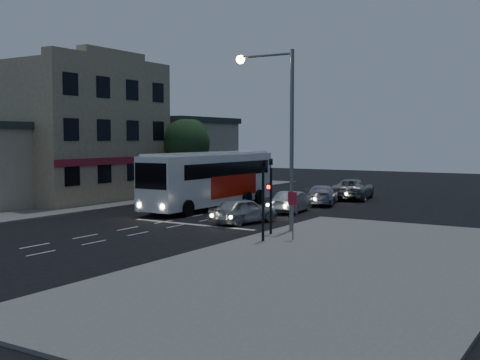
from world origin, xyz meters
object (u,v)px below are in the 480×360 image
Objects in this scene: tour_bus at (210,178)px; streetlight at (280,119)px; traffic_signal_side at (263,190)px; car_sedan_b at (322,195)px; traffic_signal_main at (271,187)px; street_tree at (186,141)px; car_sedan_a at (292,202)px; car_sedan_c at (353,189)px; car_suv at (243,211)px; regulatory_sign at (293,208)px.

streetlight is (8.79, -6.57, 3.68)m from tour_bus.
tour_bus is 13.95m from traffic_signal_side.
car_sedan_b is 14.14m from streetlight.
traffic_signal_main reaches higher than tour_bus.
streetlight is at bearing -37.10° from tour_bus.
tour_bus is 1.38× the size of streetlight.
traffic_signal_main is at bearing -42.03° from street_tree.
tour_bus reaches higher than car_sedan_a.
car_sedan_c reaches higher than car_sedan_a.
car_suv is at bearing 153.08° from streetlight.
car_sedan_a is at bearing 9.37° from tour_bus.
car_suv is 1.03× the size of car_sedan_a.
streetlight is 20.19m from street_tree.
car_sedan_a is at bearing 116.86° from regulatory_sign.
street_tree is at bearing 136.86° from tour_bus.
regulatory_sign is at bearing 43.92° from traffic_signal_side.
tour_bus is at bearing 143.25° from streetlight.
regulatory_sign is (1.00, 0.96, -0.82)m from traffic_signal_side.
tour_bus is 5.94m from car_sedan_a.
car_sedan_b is (-0.21, 11.18, -0.02)m from car_suv.
regulatory_sign reaches higher than car_sedan_b.
regulatory_sign is at bearing 91.88° from car_sedan_b.
regulatory_sign is 23.40m from street_tree.
regulatory_sign reaches higher than car_sedan_c.
car_sedan_c is 14.04m from street_tree.
regulatory_sign is at bearing -30.84° from traffic_signal_main.
car_sedan_c is 1.38× the size of traffic_signal_side.
street_tree is at bearing -29.25° from car_suv.
car_sedan_b is (5.43, 6.21, -1.35)m from tour_bus.
traffic_signal_main is at bearing 86.91° from car_sedan_b.
tour_bus is 8.37m from car_sedan_b.
traffic_signal_side is 0.66× the size of street_tree.
tour_bus reaches higher than car_suv.
car_sedan_c is 21.51m from traffic_signal_side.
car_suv is 6.13m from streetlight.
car_sedan_b is at bearing -76.03° from car_suv.
streetlight is (3.10, -7.54, 5.05)m from car_sedan_a.
car_sedan_b is 0.86× the size of car_sedan_c.
car_suv is at bearing -41.70° from tour_bus.
traffic_signal_main reaches higher than regulatory_sign.
traffic_signal_side is at bearing -74.30° from streetlight.
car_sedan_b is 4.93m from car_sedan_c.
tour_bus is at bearing 140.05° from regulatory_sign.
street_tree is (-6.76, 6.26, 2.44)m from tour_bus.
street_tree reaches higher than traffic_signal_side.
traffic_signal_main is at bearing 109.49° from traffic_signal_side.
car_sedan_a is 0.67× the size of street_tree.
car_suv is 17.14m from street_tree.
traffic_signal_main is 2.14m from regulatory_sign.
car_sedan_b is at bearing 109.26° from regulatory_sign.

